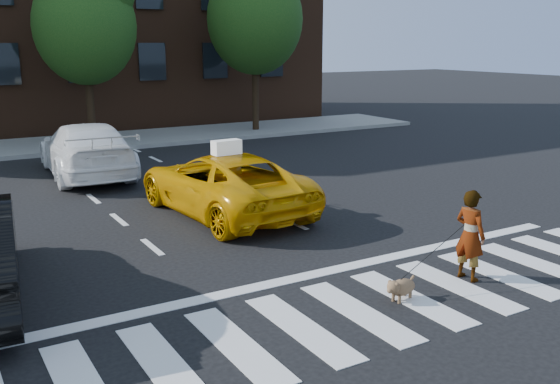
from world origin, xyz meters
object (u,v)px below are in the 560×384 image
tree_right (255,7)px  white_suv (86,150)px  tree_mid (85,13)px  taxi (223,183)px  woman (470,235)px  dog (400,287)px

tree_right → white_suv: bearing=-148.0°
tree_right → tree_mid: bearing=180.0°
taxi → woman: woman is taller
dog → tree_right: bearing=56.2°
taxi → dog: taxi is taller
tree_mid → white_suv: (-1.55, -5.33, -4.07)m
dog → taxi: bearing=79.2°
tree_right → taxi: size_ratio=1.52×
taxi → tree_right: bearing=-126.0°
tree_right → taxi: tree_right is taller
white_suv → woman: 12.01m
tree_right → dog: size_ratio=11.85×
tree_right → taxi: 13.80m
tree_mid → white_suv: 6.88m
tree_mid → white_suv: bearing=-106.2°
taxi → white_suv: size_ratio=0.94×
tree_right → woman: size_ratio=5.04×
tree_mid → taxi: size_ratio=1.40×
white_suv → tree_right: bearing=-144.1°
taxi → tree_mid: bearing=-93.5°
white_suv → woman: white_suv is taller
woman → dog: bearing=88.9°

